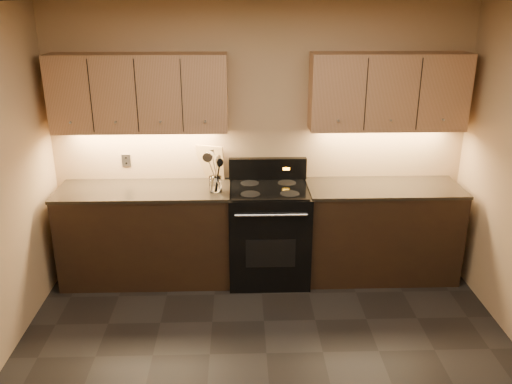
% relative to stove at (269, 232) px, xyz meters
% --- Properties ---
extents(ceiling, '(4.00, 4.00, 0.00)m').
position_rel_stove_xyz_m(ceiling, '(-0.08, -1.68, 2.12)').
color(ceiling, silver).
rests_on(ceiling, wall_back).
extents(wall_back, '(4.00, 0.04, 2.60)m').
position_rel_stove_xyz_m(wall_back, '(-0.08, 0.32, 0.82)').
color(wall_back, tan).
rests_on(wall_back, ground).
extents(counter_left, '(1.62, 0.62, 0.93)m').
position_rel_stove_xyz_m(counter_left, '(-1.18, 0.02, -0.01)').
color(counter_left, black).
rests_on(counter_left, ground).
extents(counter_right, '(1.46, 0.62, 0.93)m').
position_rel_stove_xyz_m(counter_right, '(1.10, 0.02, -0.01)').
color(counter_right, black).
rests_on(counter_right, ground).
extents(stove, '(0.76, 0.68, 1.14)m').
position_rel_stove_xyz_m(stove, '(0.00, 0.00, 0.00)').
color(stove, black).
rests_on(stove, ground).
extents(upper_cab_left, '(1.60, 0.30, 0.70)m').
position_rel_stove_xyz_m(upper_cab_left, '(-1.18, 0.17, 1.32)').
color(upper_cab_left, tan).
rests_on(upper_cab_left, wall_back).
extents(upper_cab_right, '(1.44, 0.30, 0.70)m').
position_rel_stove_xyz_m(upper_cab_right, '(1.10, 0.17, 1.32)').
color(upper_cab_right, tan).
rests_on(upper_cab_right, wall_back).
extents(outlet_plate, '(0.08, 0.01, 0.12)m').
position_rel_stove_xyz_m(outlet_plate, '(-1.38, 0.31, 0.64)').
color(outlet_plate, '#B2B5BA').
rests_on(outlet_plate, wall_back).
extents(utensil_crock, '(0.13, 0.13, 0.14)m').
position_rel_stove_xyz_m(utensil_crock, '(-0.50, -0.07, 0.52)').
color(utensil_crock, white).
rests_on(utensil_crock, counter_left).
extents(cutting_board, '(0.28, 0.14, 0.34)m').
position_rel_stove_xyz_m(cutting_board, '(-0.56, 0.29, 0.62)').
color(cutting_board, tan).
rests_on(cutting_board, counter_left).
extents(wooden_spoon, '(0.13, 0.16, 0.32)m').
position_rel_stove_xyz_m(wooden_spoon, '(-0.53, -0.07, 0.63)').
color(wooden_spoon, tan).
rests_on(wooden_spoon, utensil_crock).
extents(black_spoon, '(0.12, 0.13, 0.33)m').
position_rel_stove_xyz_m(black_spoon, '(-0.50, -0.05, 0.63)').
color(black_spoon, black).
rests_on(black_spoon, utensil_crock).
extents(steel_spatula, '(0.16, 0.13, 0.40)m').
position_rel_stove_xyz_m(steel_spatula, '(-0.47, -0.06, 0.66)').
color(steel_spatula, silver).
rests_on(steel_spatula, utensil_crock).
extents(steel_skimmer, '(0.20, 0.10, 0.37)m').
position_rel_stove_xyz_m(steel_skimmer, '(-0.46, -0.08, 0.64)').
color(steel_skimmer, silver).
rests_on(steel_skimmer, utensil_crock).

